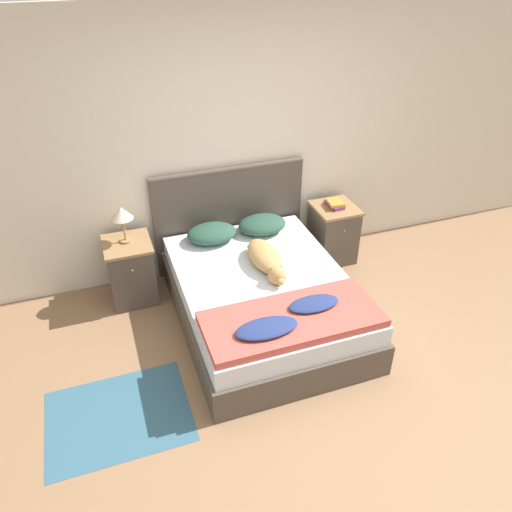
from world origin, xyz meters
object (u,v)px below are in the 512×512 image
(nightstand_right, at_px, (333,233))
(table_lamp, at_px, (122,215))
(book_stack, at_px, (335,204))
(pillow_right, at_px, (262,224))
(dog, at_px, (266,259))
(bed, at_px, (263,299))
(nightstand_left, at_px, (131,271))
(pillow_left, at_px, (212,233))

(nightstand_right, xyz_separation_m, table_lamp, (-2.10, 0.03, 0.58))
(nightstand_right, xyz_separation_m, book_stack, (-0.01, 0.01, 0.34))
(pillow_right, xyz_separation_m, table_lamp, (-1.31, 0.02, 0.33))
(dog, relative_size, table_lamp, 2.23)
(table_lamp, bearing_deg, dog, -28.34)
(bed, relative_size, pillow_right, 4.09)
(dog, bearing_deg, pillow_right, 73.54)
(nightstand_left, relative_size, dog, 0.79)
(nightstand_left, xyz_separation_m, table_lamp, (0.00, 0.03, 0.58))
(bed, relative_size, table_lamp, 5.58)
(pillow_left, height_order, dog, dog)
(nightstand_right, bearing_deg, pillow_right, 179.43)
(book_stack, bearing_deg, nightstand_left, -179.74)
(nightstand_left, bearing_deg, nightstand_right, 0.00)
(pillow_left, distance_m, pillow_right, 0.51)
(bed, xyz_separation_m, nightstand_left, (-1.05, 0.73, 0.07))
(bed, xyz_separation_m, pillow_left, (-0.26, 0.74, 0.32))
(pillow_right, bearing_deg, table_lamp, 179.06)
(pillow_right, relative_size, dog, 0.61)
(nightstand_left, relative_size, pillow_left, 1.29)
(pillow_right, bearing_deg, pillow_left, 180.00)
(bed, distance_m, table_lamp, 1.45)
(bed, distance_m, dog, 0.36)
(bed, bearing_deg, nightstand_right, 34.85)
(pillow_right, height_order, book_stack, book_stack)
(bed, bearing_deg, pillow_right, 70.91)
(dog, height_order, book_stack, book_stack)
(bed, height_order, nightstand_left, nightstand_left)
(nightstand_left, xyz_separation_m, pillow_right, (1.31, 0.01, 0.24))
(nightstand_left, xyz_separation_m, dog, (1.13, -0.58, 0.25))
(book_stack, xyz_separation_m, table_lamp, (-2.10, 0.02, 0.24))
(pillow_left, distance_m, table_lamp, 0.86)
(nightstand_left, xyz_separation_m, pillow_left, (0.80, 0.01, 0.24))
(nightstand_left, height_order, book_stack, book_stack)
(dog, distance_m, table_lamp, 1.33)
(bed, relative_size, book_stack, 8.25)
(nightstand_right, distance_m, table_lamp, 2.18)
(table_lamp, bearing_deg, pillow_left, -1.55)
(nightstand_right, bearing_deg, book_stack, 121.87)
(table_lamp, bearing_deg, book_stack, -0.54)
(bed, distance_m, book_stack, 1.35)
(nightstand_right, bearing_deg, bed, -145.15)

